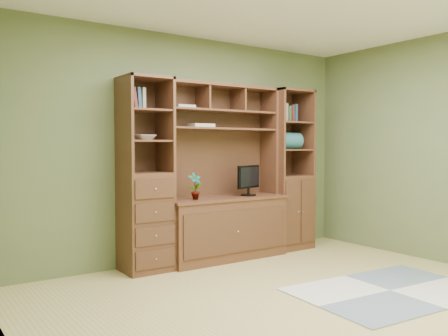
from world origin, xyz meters
TOP-DOWN VIEW (x-y plane):
  - room at (0.00, 0.00)m, footprint 4.60×4.10m
  - center_hutch at (0.32, 1.73)m, footprint 1.54×0.53m
  - left_tower at (-0.68, 1.77)m, footprint 0.50×0.45m
  - right_tower at (1.34, 1.77)m, footprint 0.55×0.45m
  - rug at (0.83, -0.16)m, footprint 1.80×1.27m
  - monitor at (0.63, 1.70)m, footprint 0.45×0.30m
  - orchid at (-0.12, 1.70)m, footprint 0.16×0.11m
  - magazines at (0.04, 1.82)m, footprint 0.27×0.20m
  - bowl at (-0.68, 1.77)m, footprint 0.22×0.22m
  - blanket_teal at (1.28, 1.73)m, footprint 0.37×0.21m
  - blanket_red at (1.44, 1.85)m, footprint 0.37×0.21m

SIDE VIEW (x-z plane):
  - rug at x=0.83m, z-range 0.00..0.01m
  - orchid at x=-0.12m, z-range 0.73..1.03m
  - monitor at x=0.63m, z-range 0.73..1.23m
  - center_hutch at x=0.32m, z-range 0.00..2.05m
  - left_tower at x=-0.68m, z-range 0.00..2.05m
  - right_tower at x=1.34m, z-range 0.00..2.05m
  - room at x=0.00m, z-range -0.02..2.62m
  - blanket_red at x=1.44m, z-range 1.29..1.50m
  - blanket_teal at x=1.28m, z-range 1.29..1.50m
  - bowl at x=-0.68m, z-range 1.39..1.44m
  - magazines at x=0.04m, z-range 1.54..1.58m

